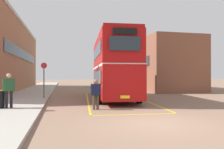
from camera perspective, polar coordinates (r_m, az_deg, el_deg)
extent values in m
plane|color=#846651|center=(22.41, -3.88, -4.87)|extent=(135.60, 135.60, 0.00)
cube|color=#A39E93|center=(24.71, -19.89, -4.26)|extent=(4.00, 57.60, 0.14)
cube|color=#232D38|center=(28.67, -22.09, 4.80)|extent=(0.06, 18.59, 1.10)
cube|color=brown|center=(29.84, 10.97, 2.21)|extent=(6.12, 15.04, 6.15)
cube|color=#232D38|center=(28.75, 5.32, 2.91)|extent=(0.06, 11.43, 1.10)
cylinder|color=black|center=(19.82, -4.68, -4.04)|extent=(0.37, 1.02, 1.00)
cylinder|color=black|center=(20.12, 2.68, -3.98)|extent=(0.37, 1.02, 1.00)
cylinder|color=black|center=(13.79, -3.36, -5.73)|extent=(0.37, 1.02, 1.00)
cylinder|color=black|center=(14.22, 7.09, -5.56)|extent=(0.37, 1.02, 1.00)
cube|color=#A80F0F|center=(16.88, 0.23, -1.65)|extent=(3.36, 9.95, 2.10)
cube|color=#A80F0F|center=(16.96, 0.23, 5.46)|extent=(3.35, 9.76, 2.10)
cube|color=#A80F0F|center=(17.11, 0.23, 9.29)|extent=(3.24, 9.65, 0.20)
cube|color=silver|center=(16.89, 0.23, 1.91)|extent=(3.39, 9.86, 0.14)
cube|color=#232D38|center=(16.75, -4.07, -0.64)|extent=(0.75, 7.98, 0.84)
cube|color=#232D38|center=(16.84, -4.07, 5.84)|extent=(0.75, 7.98, 0.84)
cube|color=#232D38|center=(17.10, 4.44, -0.63)|extent=(0.75, 7.98, 0.84)
cube|color=#232D38|center=(17.19, 4.44, 5.72)|extent=(0.75, 7.98, 0.84)
cube|color=#232D38|center=(12.17, 3.43, 8.16)|extent=(1.74, 0.20, 0.80)
cube|color=black|center=(12.28, 3.43, 11.30)|extent=(1.37, 0.16, 0.36)
cube|color=#232D38|center=(21.75, -1.54, -0.27)|extent=(1.99, 0.22, 1.00)
cube|color=yellow|center=(12.10, 3.44, -5.89)|extent=(0.52, 0.08, 0.16)
cylinder|color=black|center=(34.48, -3.83, -2.46)|extent=(0.27, 0.92, 0.92)
cylinder|color=black|center=(34.96, 0.04, -2.43)|extent=(0.27, 0.92, 0.92)
cylinder|color=black|center=(28.74, -1.88, -2.92)|extent=(0.27, 0.92, 0.92)
cylinder|color=black|center=(29.31, 2.71, -2.86)|extent=(0.27, 0.92, 0.92)
cube|color=#1E512D|center=(31.82, -0.82, -0.60)|extent=(2.41, 9.77, 2.60)
cube|color=silver|center=(31.84, -0.82, 1.85)|extent=(2.27, 9.38, 0.12)
cube|color=#232D38|center=(31.58, -2.90, 0.04)|extent=(0.11, 7.80, 0.96)
cube|color=#232D38|center=(32.09, 1.22, 0.03)|extent=(0.11, 7.80, 0.96)
cube|color=#232D38|center=(36.61, -2.50, -0.07)|extent=(1.85, 0.06, 1.10)
cylinder|color=#473828|center=(11.73, -3.78, -7.26)|extent=(0.14, 0.14, 0.78)
cylinder|color=#473828|center=(11.70, -4.77, -7.28)|extent=(0.14, 0.14, 0.78)
cube|color=#141938|center=(11.65, -4.28, -3.95)|extent=(0.45, 0.22, 0.58)
cylinder|color=#141938|center=(11.69, -3.17, -3.79)|extent=(0.09, 0.09, 0.55)
cylinder|color=#141938|center=(11.62, -5.38, -3.81)|extent=(0.09, 0.09, 0.55)
sphere|color=#8C6647|center=(11.61, -4.26, -1.85)|extent=(0.21, 0.21, 0.21)
cylinder|color=black|center=(12.48, -25.94, -5.96)|extent=(0.14, 0.14, 0.87)
cylinder|color=black|center=(12.53, -24.91, -5.94)|extent=(0.14, 0.14, 0.87)
cube|color=#1E4728|center=(12.45, -25.42, -2.47)|extent=(0.55, 0.42, 0.65)
cylinder|color=#1E4728|center=(12.40, -26.56, -2.32)|extent=(0.09, 0.09, 0.62)
cylinder|color=#1E4728|center=(12.51, -24.29, -2.31)|extent=(0.09, 0.09, 0.62)
sphere|color=tan|center=(12.46, -25.44, -0.29)|extent=(0.24, 0.24, 0.24)
cylinder|color=#4C4C51|center=(16.91, -17.42, -1.52)|extent=(0.08, 0.08, 2.59)
cylinder|color=red|center=(16.92, -17.42, 2.25)|extent=(0.44, 0.04, 0.44)
cube|color=gold|center=(15.85, -6.36, -6.81)|extent=(1.18, 11.73, 0.01)
cube|color=gold|center=(16.46, 8.13, -6.56)|extent=(1.18, 11.73, 0.01)
cube|color=gold|center=(10.31, 6.05, -10.41)|extent=(4.21, 0.50, 0.01)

